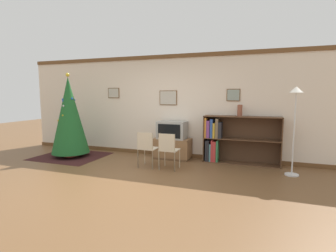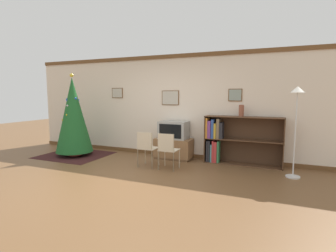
% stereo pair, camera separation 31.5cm
% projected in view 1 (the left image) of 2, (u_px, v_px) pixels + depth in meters
% --- Properties ---
extents(ground_plane, '(24.00, 24.00, 0.00)m').
position_uv_depth(ground_plane, '(129.00, 181.00, 5.05)').
color(ground_plane, brown).
extents(wall_back, '(8.89, 0.11, 2.70)m').
position_uv_depth(wall_back, '(169.00, 106.00, 7.03)').
color(wall_back, silver).
rests_on(wall_back, ground_plane).
extents(area_rug, '(1.73, 1.53, 0.01)m').
position_uv_depth(area_rug, '(71.00, 156.00, 7.06)').
color(area_rug, '#381919').
rests_on(area_rug, ground_plane).
extents(christmas_tree, '(0.98, 0.98, 2.21)m').
position_uv_depth(christmas_tree, '(69.00, 115.00, 6.92)').
color(christmas_tree, maroon).
rests_on(christmas_tree, area_rug).
extents(tv_console, '(0.95, 0.50, 0.53)m').
position_uv_depth(tv_console, '(172.00, 148.00, 6.79)').
color(tv_console, brown).
rests_on(tv_console, ground_plane).
extents(television, '(0.72, 0.49, 0.45)m').
position_uv_depth(television, '(172.00, 130.00, 6.73)').
color(television, '#9E9E99').
rests_on(television, tv_console).
extents(folding_chair_left, '(0.40, 0.40, 0.82)m').
position_uv_depth(folding_chair_left, '(147.00, 147.00, 5.91)').
color(folding_chair_left, beige).
rests_on(folding_chair_left, ground_plane).
extents(folding_chair_right, '(0.40, 0.40, 0.82)m').
position_uv_depth(folding_chair_right, '(168.00, 149.00, 5.74)').
color(folding_chair_right, beige).
rests_on(folding_chair_right, ground_plane).
extents(bookshelf, '(1.79, 0.36, 1.15)m').
position_uv_depth(bookshelf, '(227.00, 139.00, 6.37)').
color(bookshelf, brown).
rests_on(bookshelf, ground_plane).
extents(vase, '(0.12, 0.12, 0.27)m').
position_uv_depth(vase, '(240.00, 110.00, 6.20)').
color(vase, brown).
rests_on(vase, bookshelf).
extents(standing_lamp, '(0.28, 0.28, 1.81)m').
position_uv_depth(standing_lamp, '(295.00, 108.00, 5.24)').
color(standing_lamp, silver).
rests_on(standing_lamp, ground_plane).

